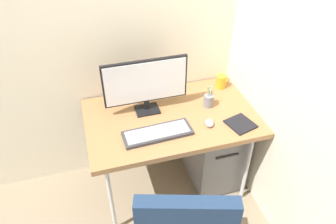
{
  "coord_description": "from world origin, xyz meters",
  "views": [
    {
      "loc": [
        -0.53,
        -1.73,
        2.19
      ],
      "look_at": [
        -0.04,
        -0.08,
        0.84
      ],
      "focal_mm": 34.73,
      "sensor_mm": 36.0,
      "label": 1
    }
  ],
  "objects_px": {
    "monitor": "(146,83)",
    "coffee_mug": "(221,81)",
    "keyboard": "(157,133)",
    "filing_cabinet": "(213,146)",
    "mouse": "(209,123)",
    "notebook": "(241,124)",
    "pen_holder": "(209,100)"
  },
  "relations": [
    {
      "from": "mouse",
      "to": "coffee_mug",
      "type": "bearing_deg",
      "value": 72.09
    },
    {
      "from": "keyboard",
      "to": "mouse",
      "type": "bearing_deg",
      "value": -0.53
    },
    {
      "from": "pen_holder",
      "to": "keyboard",
      "type": "bearing_deg",
      "value": -155.01
    },
    {
      "from": "notebook",
      "to": "coffee_mug",
      "type": "height_order",
      "value": "coffee_mug"
    },
    {
      "from": "pen_holder",
      "to": "mouse",
      "type": "bearing_deg",
      "value": -109.96
    },
    {
      "from": "filing_cabinet",
      "to": "coffee_mug",
      "type": "distance_m",
      "value": 0.53
    },
    {
      "from": "mouse",
      "to": "notebook",
      "type": "relative_size",
      "value": 0.47
    },
    {
      "from": "monitor",
      "to": "coffee_mug",
      "type": "bearing_deg",
      "value": 11.07
    },
    {
      "from": "keyboard",
      "to": "pen_holder",
      "type": "bearing_deg",
      "value": 24.99
    },
    {
      "from": "notebook",
      "to": "coffee_mug",
      "type": "relative_size",
      "value": 1.56
    },
    {
      "from": "filing_cabinet",
      "to": "notebook",
      "type": "height_order",
      "value": "notebook"
    },
    {
      "from": "coffee_mug",
      "to": "keyboard",
      "type": "bearing_deg",
      "value": -147.07
    },
    {
      "from": "filing_cabinet",
      "to": "notebook",
      "type": "relative_size",
      "value": 3.75
    },
    {
      "from": "keyboard",
      "to": "mouse",
      "type": "xyz_separation_m",
      "value": [
        0.37,
        -0.0,
        0.0
      ]
    },
    {
      "from": "filing_cabinet",
      "to": "coffee_mug",
      "type": "xyz_separation_m",
      "value": [
        0.12,
        0.22,
        0.47
      ]
    },
    {
      "from": "monitor",
      "to": "notebook",
      "type": "bearing_deg",
      "value": -30.88
    },
    {
      "from": "keyboard",
      "to": "pen_holder",
      "type": "relative_size",
      "value": 2.71
    },
    {
      "from": "mouse",
      "to": "coffee_mug",
      "type": "height_order",
      "value": "coffee_mug"
    },
    {
      "from": "keyboard",
      "to": "coffee_mug",
      "type": "height_order",
      "value": "coffee_mug"
    },
    {
      "from": "keyboard",
      "to": "mouse",
      "type": "distance_m",
      "value": 0.37
    },
    {
      "from": "monitor",
      "to": "keyboard",
      "type": "distance_m",
      "value": 0.36
    },
    {
      "from": "keyboard",
      "to": "filing_cabinet",
      "type": "bearing_deg",
      "value": 20.2
    },
    {
      "from": "notebook",
      "to": "filing_cabinet",
      "type": "bearing_deg",
      "value": 89.43
    },
    {
      "from": "filing_cabinet",
      "to": "coffee_mug",
      "type": "height_order",
      "value": "coffee_mug"
    },
    {
      "from": "filing_cabinet",
      "to": "monitor",
      "type": "distance_m",
      "value": 0.83
    },
    {
      "from": "monitor",
      "to": "keyboard",
      "type": "height_order",
      "value": "monitor"
    },
    {
      "from": "filing_cabinet",
      "to": "keyboard",
      "type": "xyz_separation_m",
      "value": [
        -0.51,
        -0.19,
        0.43
      ]
    },
    {
      "from": "monitor",
      "to": "notebook",
      "type": "height_order",
      "value": "monitor"
    },
    {
      "from": "monitor",
      "to": "notebook",
      "type": "xyz_separation_m",
      "value": [
        0.58,
        -0.35,
        -0.22
      ]
    },
    {
      "from": "filing_cabinet",
      "to": "keyboard",
      "type": "height_order",
      "value": "keyboard"
    },
    {
      "from": "mouse",
      "to": "pen_holder",
      "type": "distance_m",
      "value": 0.23
    },
    {
      "from": "mouse",
      "to": "notebook",
      "type": "bearing_deg",
      "value": -0.74
    }
  ]
}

